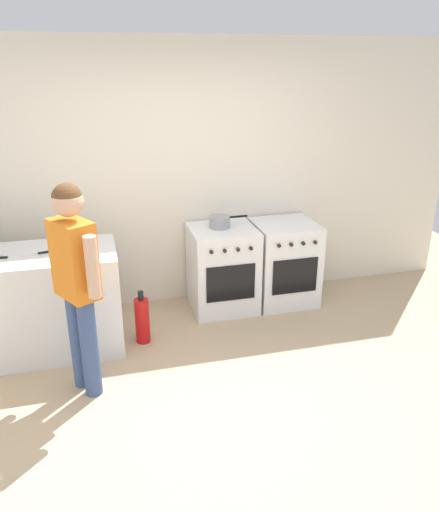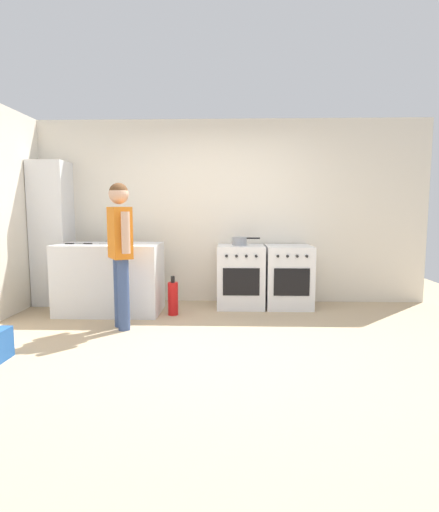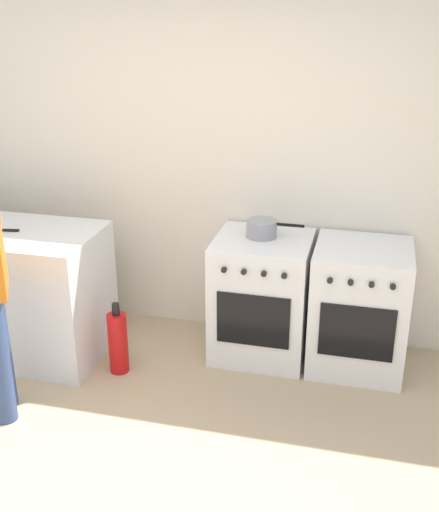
# 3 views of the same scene
# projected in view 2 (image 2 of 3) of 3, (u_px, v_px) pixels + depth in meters

# --- Properties ---
(ground_plane) EXTENTS (8.00, 8.00, 0.00)m
(ground_plane) POSITION_uv_depth(u_px,v_px,m) (209.00, 344.00, 3.99)
(ground_plane) COLOR tan
(back_wall) EXTENTS (6.00, 0.10, 2.60)m
(back_wall) POSITION_uv_depth(u_px,v_px,m) (216.00, 212.00, 5.77)
(back_wall) COLOR silver
(back_wall) RESTS_ON ground
(counter_unit) EXTENTS (1.30, 0.70, 0.90)m
(counter_unit) POSITION_uv_depth(u_px,v_px,m) (110.00, 278.00, 5.17)
(counter_unit) COLOR silver
(counter_unit) RESTS_ON ground
(oven_left) EXTENTS (0.64, 0.62, 0.85)m
(oven_left) POSITION_uv_depth(u_px,v_px,m) (241.00, 276.00, 5.49)
(oven_left) COLOR white
(oven_left) RESTS_ON ground
(oven_right) EXTENTS (0.62, 0.62, 0.85)m
(oven_right) POSITION_uv_depth(u_px,v_px,m) (288.00, 276.00, 5.47)
(oven_right) COLOR white
(oven_right) RESTS_ON ground
(pot) EXTENTS (0.39, 0.21, 0.11)m
(pot) POSITION_uv_depth(u_px,v_px,m) (239.00, 241.00, 5.48)
(pot) COLOR gray
(pot) RESTS_ON oven_left
(knife_paring) EXTENTS (0.21, 0.05, 0.01)m
(knife_paring) POSITION_uv_depth(u_px,v_px,m) (86.00, 244.00, 5.08)
(knife_paring) COLOR silver
(knife_paring) RESTS_ON counter_unit
(knife_utility) EXTENTS (0.25, 0.07, 0.01)m
(knife_utility) POSITION_uv_depth(u_px,v_px,m) (110.00, 244.00, 5.09)
(knife_utility) COLOR silver
(knife_utility) RESTS_ON counter_unit
(knife_chef) EXTENTS (0.31, 0.10, 0.01)m
(knife_chef) POSITION_uv_depth(u_px,v_px,m) (77.00, 244.00, 5.10)
(knife_chef) COLOR silver
(knife_chef) RESTS_ON counter_unit
(person) EXTENTS (0.34, 0.51, 1.63)m
(person) POSITION_uv_depth(u_px,v_px,m) (120.00, 243.00, 4.41)
(person) COLOR #384C7A
(person) RESTS_ON ground
(fire_extinguisher) EXTENTS (0.13, 0.13, 0.50)m
(fire_extinguisher) POSITION_uv_depth(u_px,v_px,m) (173.00, 298.00, 5.07)
(fire_extinguisher) COLOR red
(fire_extinguisher) RESTS_ON ground
(larder_cabinet) EXTENTS (0.48, 0.44, 2.00)m
(larder_cabinet) POSITION_uv_depth(u_px,v_px,m) (52.00, 234.00, 5.61)
(larder_cabinet) COLOR silver
(larder_cabinet) RESTS_ON ground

